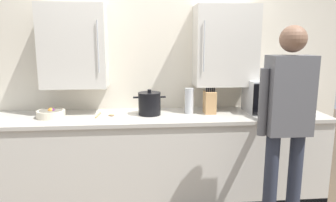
{
  "coord_description": "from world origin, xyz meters",
  "views": [
    {
      "loc": [
        -0.11,
        -2.36,
        1.63
      ],
      "look_at": [
        0.15,
        0.59,
        1.05
      ],
      "focal_mm": 33.25,
      "sensor_mm": 36.0,
      "label": 1
    }
  ],
  "objects_px": {
    "person_figure": "(287,117)",
    "fruit_bowl": "(51,113)",
    "thermos_flask": "(189,101)",
    "knife_block": "(210,102)",
    "wooden_spoon": "(105,115)",
    "stock_pot": "(149,104)",
    "microwave_oven": "(268,96)"
  },
  "relations": [
    {
      "from": "fruit_bowl",
      "to": "stock_pot",
      "type": "bearing_deg",
      "value": 1.95
    },
    {
      "from": "microwave_oven",
      "to": "stock_pot",
      "type": "relative_size",
      "value": 1.52
    },
    {
      "from": "microwave_oven",
      "to": "thermos_flask",
      "type": "relative_size",
      "value": 1.88
    },
    {
      "from": "microwave_oven",
      "to": "fruit_bowl",
      "type": "relative_size",
      "value": 1.85
    },
    {
      "from": "thermos_flask",
      "to": "wooden_spoon",
      "type": "xyz_separation_m",
      "value": [
        -0.84,
        -0.04,
        -0.12
      ]
    },
    {
      "from": "person_figure",
      "to": "fruit_bowl",
      "type": "bearing_deg",
      "value": 159.75
    },
    {
      "from": "knife_block",
      "to": "fruit_bowl",
      "type": "bearing_deg",
      "value": -178.41
    },
    {
      "from": "wooden_spoon",
      "to": "stock_pot",
      "type": "bearing_deg",
      "value": 2.3
    },
    {
      "from": "fruit_bowl",
      "to": "stock_pot",
      "type": "relative_size",
      "value": 0.82
    },
    {
      "from": "fruit_bowl",
      "to": "knife_block",
      "type": "relative_size",
      "value": 0.85
    },
    {
      "from": "stock_pot",
      "to": "knife_block",
      "type": "xyz_separation_m",
      "value": [
        0.61,
        0.01,
        0.0
      ]
    },
    {
      "from": "fruit_bowl",
      "to": "knife_block",
      "type": "height_order",
      "value": "knife_block"
    },
    {
      "from": "stock_pot",
      "to": "knife_block",
      "type": "bearing_deg",
      "value": 1.05
    },
    {
      "from": "microwave_oven",
      "to": "person_figure",
      "type": "xyz_separation_m",
      "value": [
        -0.17,
        -0.78,
        -0.02
      ]
    },
    {
      "from": "fruit_bowl",
      "to": "stock_pot",
      "type": "xyz_separation_m",
      "value": [
        0.94,
        0.03,
        0.07
      ]
    },
    {
      "from": "fruit_bowl",
      "to": "person_figure",
      "type": "xyz_separation_m",
      "value": [
        1.99,
        -0.73,
        0.1
      ]
    },
    {
      "from": "microwave_oven",
      "to": "wooden_spoon",
      "type": "xyz_separation_m",
      "value": [
        -1.65,
        -0.03,
        -0.16
      ]
    },
    {
      "from": "thermos_flask",
      "to": "knife_block",
      "type": "height_order",
      "value": "knife_block"
    },
    {
      "from": "microwave_oven",
      "to": "thermos_flask",
      "type": "distance_m",
      "value": 0.82
    },
    {
      "from": "fruit_bowl",
      "to": "wooden_spoon",
      "type": "relative_size",
      "value": 1.3
    },
    {
      "from": "knife_block",
      "to": "microwave_oven",
      "type": "bearing_deg",
      "value": 0.02
    },
    {
      "from": "fruit_bowl",
      "to": "stock_pot",
      "type": "distance_m",
      "value": 0.95
    },
    {
      "from": "microwave_oven",
      "to": "person_figure",
      "type": "relative_size",
      "value": 0.28
    },
    {
      "from": "person_figure",
      "to": "knife_block",
      "type": "bearing_deg",
      "value": 119.26
    },
    {
      "from": "stock_pot",
      "to": "wooden_spoon",
      "type": "bearing_deg",
      "value": -177.7
    },
    {
      "from": "stock_pot",
      "to": "person_figure",
      "type": "height_order",
      "value": "person_figure"
    },
    {
      "from": "fruit_bowl",
      "to": "knife_block",
      "type": "xyz_separation_m",
      "value": [
        1.55,
        0.04,
        0.07
      ]
    },
    {
      "from": "wooden_spoon",
      "to": "knife_block",
      "type": "bearing_deg",
      "value": 1.57
    },
    {
      "from": "fruit_bowl",
      "to": "wooden_spoon",
      "type": "xyz_separation_m",
      "value": [
        0.51,
        0.01,
        -0.03
      ]
    },
    {
      "from": "wooden_spoon",
      "to": "person_figure",
      "type": "bearing_deg",
      "value": -26.83
    },
    {
      "from": "thermos_flask",
      "to": "knife_block",
      "type": "xyz_separation_m",
      "value": [
        0.21,
        -0.01,
        -0.02
      ]
    },
    {
      "from": "stock_pot",
      "to": "knife_block",
      "type": "relative_size",
      "value": 1.04
    }
  ]
}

